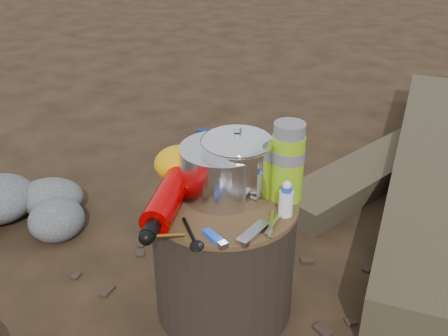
{
  "coord_description": "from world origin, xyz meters",
  "views": [
    {
      "loc": [
        0.05,
        -1.22,
        1.14
      ],
      "look_at": [
        0.0,
        0.0,
        0.48
      ],
      "focal_mm": 42.42,
      "sensor_mm": 36.0,
      "label": 1
    }
  ],
  "objects_px": {
    "stump": "(224,257)",
    "thermos": "(288,162)",
    "travel_mug": "(256,159)",
    "fuel_bottle": "(168,199)",
    "camping_pot": "(237,163)",
    "log_main": "(436,170)"
  },
  "relations": [
    {
      "from": "stump",
      "to": "fuel_bottle",
      "type": "distance_m",
      "value": 0.27
    },
    {
      "from": "thermos",
      "to": "log_main",
      "type": "bearing_deg",
      "value": 46.15
    },
    {
      "from": "log_main",
      "to": "travel_mug",
      "type": "xyz_separation_m",
      "value": [
        -0.77,
        -0.6,
        0.35
      ]
    },
    {
      "from": "camping_pot",
      "to": "thermos",
      "type": "distance_m",
      "value": 0.14
    },
    {
      "from": "log_main",
      "to": "fuel_bottle",
      "type": "relative_size",
      "value": 6.26
    },
    {
      "from": "stump",
      "to": "camping_pot",
      "type": "bearing_deg",
      "value": 53.36
    },
    {
      "from": "travel_mug",
      "to": "fuel_bottle",
      "type": "bearing_deg",
      "value": -139.8
    },
    {
      "from": "fuel_bottle",
      "to": "travel_mug",
      "type": "height_order",
      "value": "travel_mug"
    },
    {
      "from": "log_main",
      "to": "travel_mug",
      "type": "distance_m",
      "value": 1.04
    },
    {
      "from": "stump",
      "to": "travel_mug",
      "type": "relative_size",
      "value": 3.58
    },
    {
      "from": "fuel_bottle",
      "to": "travel_mug",
      "type": "bearing_deg",
      "value": 48.73
    },
    {
      "from": "log_main",
      "to": "stump",
      "type": "bearing_deg",
      "value": -120.18
    },
    {
      "from": "stump",
      "to": "log_main",
      "type": "distance_m",
      "value": 1.15
    },
    {
      "from": "camping_pot",
      "to": "thermos",
      "type": "xyz_separation_m",
      "value": [
        0.14,
        -0.01,
        0.01
      ]
    },
    {
      "from": "travel_mug",
      "to": "thermos",
      "type": "bearing_deg",
      "value": -54.97
    },
    {
      "from": "travel_mug",
      "to": "camping_pot",
      "type": "bearing_deg",
      "value": -118.03
    },
    {
      "from": "fuel_bottle",
      "to": "travel_mug",
      "type": "relative_size",
      "value": 2.83
    },
    {
      "from": "stump",
      "to": "thermos",
      "type": "height_order",
      "value": "thermos"
    },
    {
      "from": "camping_pot",
      "to": "travel_mug",
      "type": "xyz_separation_m",
      "value": [
        0.05,
        0.1,
        -0.04
      ]
    },
    {
      "from": "stump",
      "to": "fuel_bottle",
      "type": "xyz_separation_m",
      "value": [
        -0.15,
        -0.05,
        0.23
      ]
    },
    {
      "from": "log_main",
      "to": "fuel_bottle",
      "type": "distance_m",
      "value": 1.33
    },
    {
      "from": "stump",
      "to": "travel_mug",
      "type": "xyz_separation_m",
      "value": [
        0.09,
        0.15,
        0.24
      ]
    }
  ]
}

